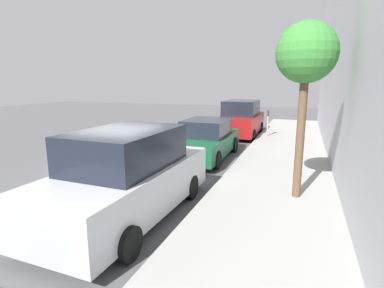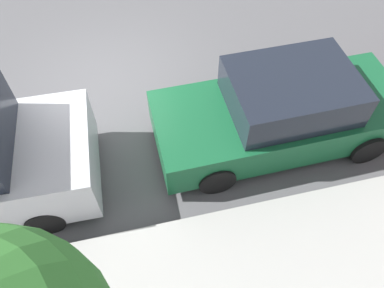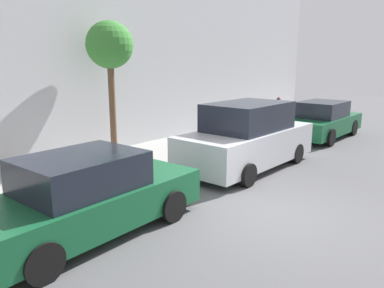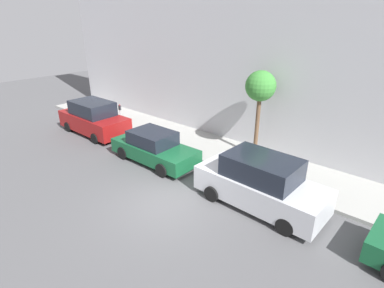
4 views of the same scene
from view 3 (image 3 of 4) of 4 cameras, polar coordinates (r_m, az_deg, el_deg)
name	(u,v)px [view 3 (image 3 of 4)]	position (r m, az deg, el deg)	size (l,w,h in m)	color
ground_plane	(267,213)	(8.29, 11.33, -10.26)	(60.00, 60.00, 0.00)	#515154
sidewalk	(114,167)	(11.41, -11.83, -3.51)	(3.20, 32.00, 0.15)	#9E9E99
parked_sedan_nearest	(322,121)	(16.60, 19.22, 3.36)	(1.92, 4.54, 1.54)	#14512D
parked_suv_second	(247,138)	(11.31, 8.43, 0.97)	(2.09, 4.85, 1.98)	#B7BABF
parked_sedan_third	(86,197)	(7.24, -15.87, -7.78)	(1.92, 4.52, 1.54)	#14512D
parking_meter_near	(278,110)	(16.91, 12.97, 5.04)	(0.11, 0.15, 1.48)	#ADADB2
street_tree	(110,48)	(11.75, -12.43, 14.16)	(1.41, 1.41, 4.20)	brown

